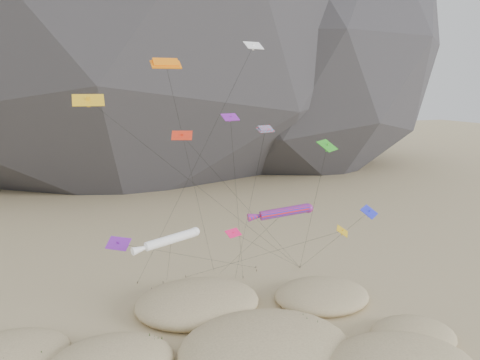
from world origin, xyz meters
name	(u,v)px	position (x,y,z in m)	size (l,w,h in m)	color
dunes	(237,360)	(-0.92, 3.80, 0.73)	(48.13, 35.68, 3.96)	#CCB789
dune_grass	(249,360)	(0.07, 3.26, 0.83)	(41.52, 27.27, 1.55)	black
kite_stakes	(214,276)	(2.94, 24.13, 0.15)	(22.40, 3.17, 0.30)	#3F2D1E
rainbow_tube_kite	(282,212)	(5.83, 9.06, 12.65)	(6.95, 16.62, 13.43)	red
white_tube_kite	(169,240)	(-5.63, 10.09, 10.69)	(7.04, 16.88, 11.41)	white
orange_parafoil	(167,67)	(-4.75, 12.98, 26.98)	(9.88, 13.84, 27.82)	orange
multi_parafoil	(265,132)	(6.45, 15.28, 20.21)	(2.22, 8.64, 20.92)	red
delta_kites	(243,168)	(2.20, 10.81, 17.10)	(28.87, 21.63, 29.66)	purple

